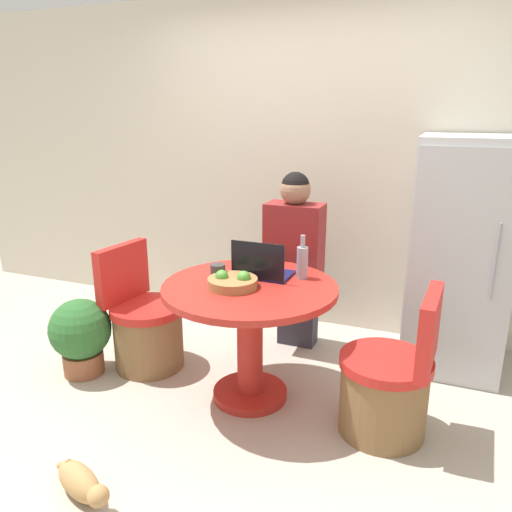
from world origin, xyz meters
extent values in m
plane|color=#B2A899|center=(0.00, 0.00, 0.00)|extent=(12.00, 12.00, 0.00)
cube|color=beige|center=(0.00, 1.54, 1.30)|extent=(7.00, 0.06, 2.60)
cube|color=silver|center=(1.17, 1.17, 0.79)|extent=(0.63, 0.65, 1.59)
cube|color=#AFB2B5|center=(1.17, 0.84, 0.79)|extent=(0.61, 0.01, 1.49)
cylinder|color=gray|center=(1.36, 0.82, 0.87)|extent=(0.02, 0.02, 0.48)
cylinder|color=#B2261E|center=(0.02, 0.23, 0.03)|extent=(0.46, 0.46, 0.05)
cylinder|color=#B2261E|center=(0.02, 0.23, 0.38)|extent=(0.16, 0.16, 0.66)
cylinder|color=#B2261E|center=(0.02, 0.23, 0.73)|extent=(1.04, 1.04, 0.04)
cylinder|color=brown|center=(0.84, 0.18, 0.20)|extent=(0.48, 0.48, 0.40)
cylinder|color=red|center=(0.84, 0.18, 0.43)|extent=(0.50, 0.50, 0.06)
cube|color=red|center=(1.04, 0.17, 0.66)|extent=(0.09, 0.46, 0.40)
cylinder|color=brown|center=(-0.79, 0.33, 0.20)|extent=(0.48, 0.48, 0.40)
cylinder|color=red|center=(-0.79, 0.33, 0.43)|extent=(0.50, 0.50, 0.06)
cube|color=red|center=(-0.99, 0.36, 0.66)|extent=(0.13, 0.46, 0.40)
cube|color=#2D2D38|center=(0.07, 1.07, 0.23)|extent=(0.28, 0.16, 0.46)
cube|color=#2D2D38|center=(0.07, 1.01, 0.53)|extent=(0.32, 0.36, 0.14)
cube|color=maroon|center=(0.07, 0.93, 0.86)|extent=(0.40, 0.22, 0.52)
sphere|color=#936B51|center=(0.07, 0.93, 1.21)|extent=(0.21, 0.21, 0.21)
sphere|color=black|center=(0.07, 0.93, 1.24)|extent=(0.19, 0.19, 0.19)
cube|color=#141947|center=(0.04, 0.42, 0.76)|extent=(0.34, 0.23, 0.02)
cube|color=black|center=(0.04, 0.31, 0.88)|extent=(0.34, 0.01, 0.22)
cylinder|color=olive|center=(-0.05, 0.15, 0.78)|extent=(0.29, 0.29, 0.05)
sphere|color=#4C9333|center=(0.01, 0.17, 0.81)|extent=(0.08, 0.08, 0.08)
sphere|color=#4C9333|center=(-0.12, 0.15, 0.81)|extent=(0.08, 0.08, 0.08)
cylinder|color=#383333|center=(-0.19, 0.24, 0.80)|extent=(0.09, 0.09, 0.10)
cylinder|color=#9999A3|center=(0.27, 0.46, 0.85)|extent=(0.07, 0.07, 0.20)
cylinder|color=#9999A3|center=(0.27, 0.46, 0.98)|extent=(0.03, 0.03, 0.08)
ellipsoid|color=tan|center=(-0.40, -0.84, 0.08)|extent=(0.34, 0.24, 0.15)
sphere|color=tan|center=(-0.23, -0.91, 0.10)|extent=(0.10, 0.10, 0.10)
cylinder|color=tan|center=(-0.53, -0.79, 0.09)|extent=(0.14, 0.08, 0.11)
cylinder|color=#935638|center=(-1.15, 0.08, 0.08)|extent=(0.27, 0.27, 0.15)
sphere|color=#2D662D|center=(-1.15, 0.08, 0.33)|extent=(0.41, 0.41, 0.41)
camera|label=1|loc=(1.09, -2.33, 1.75)|focal=35.00mm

